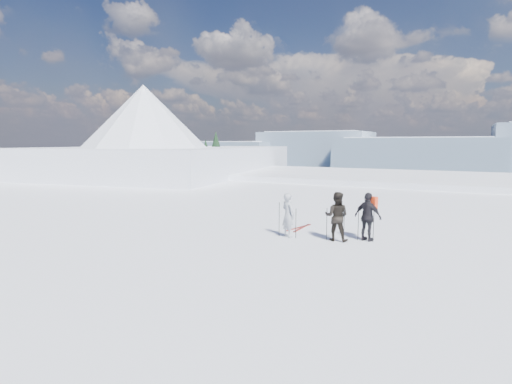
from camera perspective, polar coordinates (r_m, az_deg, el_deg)
lake_basin at (r=41.60m, az=20.14°, el=-7.36°), size 820.00×820.00×71.62m
far_mountain_range at (r=465.63m, az=30.68°, el=4.80°), size 770.00×110.00×53.00m
near_ridge at (r=50.95m, az=-11.05°, el=-1.01°), size 31.37×35.68×25.62m
skier_grey at (r=15.19m, az=4.59°, el=-3.29°), size 0.74×0.67×1.69m
skier_dark at (r=14.85m, az=11.43°, el=-3.44°), size 0.94×0.77×1.80m
skier_pack at (r=15.08m, az=15.69°, el=-3.44°), size 1.13×0.73×1.78m
backpack at (r=15.14m, az=16.30°, el=0.92°), size 0.43×0.32×0.49m
ski_poles at (r=14.99m, az=10.31°, el=-4.47°), size 3.41×0.80×1.32m
skis_loose at (r=16.94m, az=6.33°, el=-5.10°), size 0.52×1.70×0.03m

